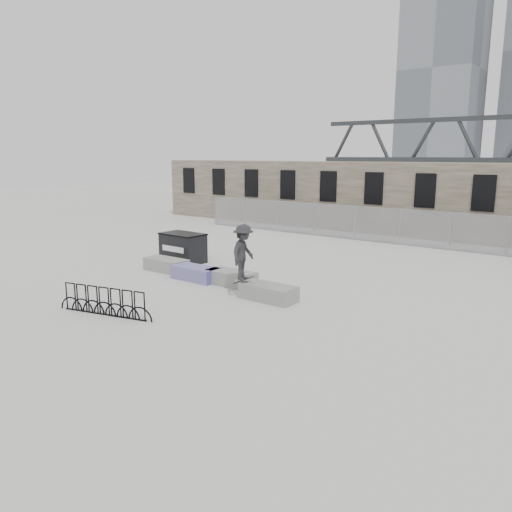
# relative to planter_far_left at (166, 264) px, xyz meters

# --- Properties ---
(ground) EXTENTS (120.00, 120.00, 0.00)m
(ground) POSITION_rel_planter_far_left_xyz_m (2.89, -0.19, -0.30)
(ground) COLOR beige
(ground) RESTS_ON ground
(stone_wall) EXTENTS (36.00, 2.58, 4.50)m
(stone_wall) POSITION_rel_planter_far_left_xyz_m (2.89, 16.05, 1.96)
(stone_wall) COLOR brown
(stone_wall) RESTS_ON ground
(chainlink_fence) EXTENTS (22.06, 0.06, 2.02)m
(chainlink_fence) POSITION_rel_planter_far_left_xyz_m (2.89, 12.31, 0.74)
(chainlink_fence) COLOR gray
(chainlink_fence) RESTS_ON ground
(planter_far_left) EXTENTS (2.00, 0.90, 0.55)m
(planter_far_left) POSITION_rel_planter_far_left_xyz_m (0.00, 0.00, 0.00)
(planter_far_left) COLOR gray
(planter_far_left) RESTS_ON ground
(planter_center_left) EXTENTS (2.00, 0.90, 0.55)m
(planter_center_left) POSITION_rel_planter_far_left_xyz_m (2.13, -0.37, 0.00)
(planter_center_left) COLOR #3F35A0
(planter_center_left) RESTS_ON ground
(planter_center_right) EXTENTS (2.00, 0.90, 0.55)m
(planter_center_right) POSITION_rel_planter_far_left_xyz_m (3.75, -0.11, 0.00)
(planter_center_right) COLOR gray
(planter_center_right) RESTS_ON ground
(planter_offset) EXTENTS (2.00, 0.90, 0.55)m
(planter_offset) POSITION_rel_planter_far_left_xyz_m (6.13, -0.93, 0.00)
(planter_offset) COLOR gray
(planter_offset) RESTS_ON ground
(dumpster) EXTENTS (2.13, 1.35, 1.37)m
(dumpster) POSITION_rel_planter_far_left_xyz_m (-0.74, 1.77, 0.40)
(dumpster) COLOR black
(dumpster) RESTS_ON ground
(bike_rack) EXTENTS (3.50, 0.89, 0.90)m
(bike_rack) POSITION_rel_planter_far_left_xyz_m (2.97, -5.38, 0.14)
(bike_rack) COLOR black
(bike_rack) RESTS_ON ground
(skateboarder) EXTENTS (0.96, 1.38, 2.16)m
(skateboarder) POSITION_rel_planter_far_left_xyz_m (5.19, -1.14, 1.33)
(skateboarder) COLOR #252427
(skateboarder) RESTS_ON ground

